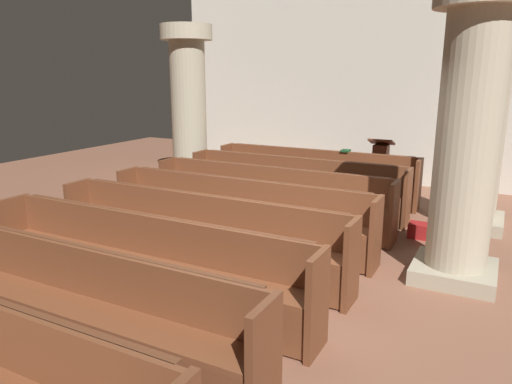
{
  "coord_description": "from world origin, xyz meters",
  "views": [
    {
      "loc": [
        2.26,
        -4.4,
        2.33
      ],
      "look_at": [
        -0.68,
        1.21,
        0.75
      ],
      "focal_mm": 33.43,
      "sensor_mm": 36.0,
      "label": 1
    }
  ],
  "objects_px": {
    "pew_row_0": "(314,173)",
    "pillar_aisle_side": "(481,116)",
    "pew_row_1": "(294,183)",
    "pew_row_5": "(141,259)",
    "pew_row_3": "(237,211)",
    "lectern": "(380,169)",
    "pew_row_6": "(62,298)",
    "pew_row_2": "(269,195)",
    "pillar_far_side": "(189,104)",
    "pillar_aisle_rear": "(469,132)",
    "pew_row_4": "(196,231)",
    "kneeler_box_red": "(424,231)",
    "hymn_book": "(346,151)"
  },
  "relations": [
    {
      "from": "pew_row_3",
      "to": "pew_row_5",
      "type": "relative_size",
      "value": 1.0
    },
    {
      "from": "pew_row_0",
      "to": "pew_row_3",
      "type": "distance_m",
      "value": 2.95
    },
    {
      "from": "pew_row_6",
      "to": "pillar_aisle_side",
      "type": "bearing_deg",
      "value": 62.69
    },
    {
      "from": "pew_row_4",
      "to": "lectern",
      "type": "xyz_separation_m",
      "value": [
        0.98,
        5.06,
        -0.04
      ]
    },
    {
      "from": "pillar_aisle_rear",
      "to": "hymn_book",
      "type": "distance_m",
      "value": 3.78
    },
    {
      "from": "pew_row_2",
      "to": "pew_row_4",
      "type": "xyz_separation_m",
      "value": [
        0.0,
        -1.97,
        0.0
      ]
    },
    {
      "from": "pew_row_1",
      "to": "pillar_far_side",
      "type": "xyz_separation_m",
      "value": [
        -2.74,
        0.81,
        1.22
      ]
    },
    {
      "from": "lectern",
      "to": "hymn_book",
      "type": "distance_m",
      "value": 1.14
    },
    {
      "from": "pew_row_4",
      "to": "lectern",
      "type": "height_order",
      "value": "lectern"
    },
    {
      "from": "pew_row_0",
      "to": "pew_row_5",
      "type": "relative_size",
      "value": 1.0
    },
    {
      "from": "pew_row_0",
      "to": "pillar_far_side",
      "type": "height_order",
      "value": "pillar_far_side"
    },
    {
      "from": "pew_row_1",
      "to": "pew_row_5",
      "type": "distance_m",
      "value": 3.93
    },
    {
      "from": "pew_row_6",
      "to": "pillar_aisle_rear",
      "type": "height_order",
      "value": "pillar_aisle_rear"
    },
    {
      "from": "pew_row_3",
      "to": "hymn_book",
      "type": "distance_m",
      "value": 3.22
    },
    {
      "from": "pew_row_0",
      "to": "pillar_aisle_side",
      "type": "distance_m",
      "value": 3.09
    },
    {
      "from": "hymn_book",
      "to": "pew_row_5",
      "type": "bearing_deg",
      "value": -96.01
    },
    {
      "from": "pew_row_0",
      "to": "hymn_book",
      "type": "relative_size",
      "value": 20.39
    },
    {
      "from": "pillar_aisle_rear",
      "to": "pillar_far_side",
      "type": "bearing_deg",
      "value": 155.07
    },
    {
      "from": "kneeler_box_red",
      "to": "pew_row_2",
      "type": "bearing_deg",
      "value": -166.7
    },
    {
      "from": "pew_row_6",
      "to": "pillar_aisle_rear",
      "type": "bearing_deg",
      "value": 48.47
    },
    {
      "from": "pew_row_1",
      "to": "pew_row_5",
      "type": "relative_size",
      "value": 1.0
    },
    {
      "from": "pillar_far_side",
      "to": "lectern",
      "type": "distance_m",
      "value": 4.14
    },
    {
      "from": "pew_row_6",
      "to": "hymn_book",
      "type": "height_order",
      "value": "hymn_book"
    },
    {
      "from": "hymn_book",
      "to": "pew_row_3",
      "type": "bearing_deg",
      "value": -99.72
    },
    {
      "from": "pew_row_2",
      "to": "pillar_far_side",
      "type": "bearing_deg",
      "value": 146.82
    },
    {
      "from": "pew_row_5",
      "to": "lectern",
      "type": "distance_m",
      "value": 6.12
    },
    {
      "from": "pew_row_6",
      "to": "pillar_far_side",
      "type": "bearing_deg",
      "value": 115.59
    },
    {
      "from": "pew_row_5",
      "to": "lectern",
      "type": "relative_size",
      "value": 3.59
    },
    {
      "from": "pillar_aisle_rear",
      "to": "pew_row_1",
      "type": "bearing_deg",
      "value": 147.74
    },
    {
      "from": "pew_row_0",
      "to": "pillar_aisle_side",
      "type": "relative_size",
      "value": 1.18
    },
    {
      "from": "lectern",
      "to": "pillar_far_side",
      "type": "bearing_deg",
      "value": -160.8
    },
    {
      "from": "pew_row_2",
      "to": "pew_row_4",
      "type": "relative_size",
      "value": 1.0
    },
    {
      "from": "pew_row_1",
      "to": "kneeler_box_red",
      "type": "height_order",
      "value": "pew_row_1"
    },
    {
      "from": "pew_row_4",
      "to": "kneeler_box_red",
      "type": "height_order",
      "value": "pew_row_4"
    },
    {
      "from": "pew_row_4",
      "to": "lectern",
      "type": "relative_size",
      "value": 3.59
    },
    {
      "from": "lectern",
      "to": "pew_row_5",
      "type": "bearing_deg",
      "value": -99.23
    },
    {
      "from": "pew_row_6",
      "to": "pillar_aisle_rear",
      "type": "distance_m",
      "value": 4.38
    },
    {
      "from": "pew_row_0",
      "to": "pew_row_3",
      "type": "xyz_separation_m",
      "value": [
        0.0,
        -2.95,
        0.0
      ]
    },
    {
      "from": "pew_row_4",
      "to": "pillar_aisle_rear",
      "type": "relative_size",
      "value": 1.18
    },
    {
      "from": "lectern",
      "to": "pew_row_2",
      "type": "bearing_deg",
      "value": -107.61
    },
    {
      "from": "pew_row_1",
      "to": "pew_row_0",
      "type": "bearing_deg",
      "value": 90.0
    },
    {
      "from": "pew_row_0",
      "to": "pew_row_5",
      "type": "xyz_separation_m",
      "value": [
        0.0,
        -4.92,
        0.0
      ]
    },
    {
      "from": "pew_row_3",
      "to": "pew_row_5",
      "type": "bearing_deg",
      "value": -90.0
    },
    {
      "from": "pillar_aisle_side",
      "to": "lectern",
      "type": "relative_size",
      "value": 3.03
    },
    {
      "from": "pillar_aisle_rear",
      "to": "pew_row_5",
      "type": "bearing_deg",
      "value": -142.15
    },
    {
      "from": "pew_row_4",
      "to": "pillar_aisle_rear",
      "type": "bearing_deg",
      "value": 23.03
    },
    {
      "from": "pillar_far_side",
      "to": "lectern",
      "type": "bearing_deg",
      "value": 19.2
    },
    {
      "from": "pew_row_0",
      "to": "pillar_far_side",
      "type": "xyz_separation_m",
      "value": [
        -2.74,
        -0.17,
        1.22
      ]
    },
    {
      "from": "pew_row_4",
      "to": "pillar_far_side",
      "type": "xyz_separation_m",
      "value": [
        -2.74,
        3.76,
        1.22
      ]
    },
    {
      "from": "pew_row_2",
      "to": "kneeler_box_red",
      "type": "xyz_separation_m",
      "value": [
        2.25,
        0.53,
        -0.39
      ]
    }
  ]
}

